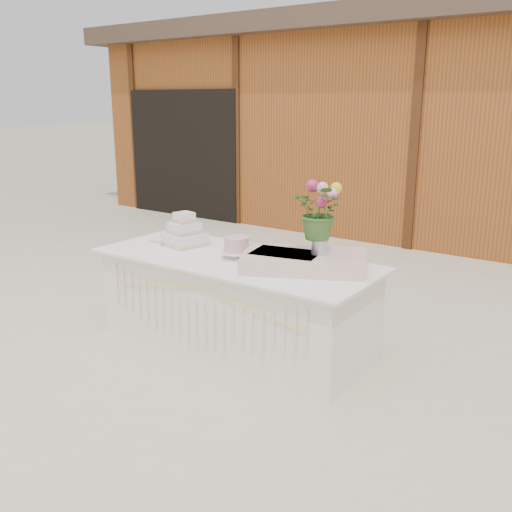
{
  "coord_description": "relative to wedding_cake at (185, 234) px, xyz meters",
  "views": [
    {
      "loc": [
        2.75,
        -3.59,
        2.03
      ],
      "look_at": [
        0.0,
        0.3,
        0.72
      ],
      "focal_mm": 40.0,
      "sensor_mm": 36.0,
      "label": 1
    }
  ],
  "objects": [
    {
      "name": "barn",
      "position": [
        0.62,
        5.91,
        0.81
      ],
      "size": [
        12.6,
        4.6,
        3.3
      ],
      "color": "brown",
      "rests_on": "ground"
    },
    {
      "name": "wedding_cake",
      "position": [
        0.0,
        0.0,
        0.0
      ],
      "size": [
        0.39,
        0.39,
        0.3
      ],
      "rotation": [
        0.0,
        0.0,
        -0.22
      ],
      "color": "silver",
      "rests_on": "cake_table"
    },
    {
      "name": "flower_vase",
      "position": [
        1.35,
        0.04,
        0.1
      ],
      "size": [
        0.12,
        0.12,
        0.16
      ],
      "primitive_type": "cylinder",
      "color": "silver",
      "rests_on": "satin_runner"
    },
    {
      "name": "ground",
      "position": [
        0.63,
        -0.09,
        -0.87
      ],
      "size": [
        80.0,
        80.0,
        0.0
      ],
      "primitive_type": "plane",
      "color": "beige",
      "rests_on": "ground"
    },
    {
      "name": "cake_table",
      "position": [
        0.63,
        -0.09,
        -0.48
      ],
      "size": [
        2.4,
        1.0,
        0.77
      ],
      "color": "white",
      "rests_on": "ground"
    },
    {
      "name": "satin_runner",
      "position": [
        1.25,
        -0.02,
        -0.04
      ],
      "size": [
        1.08,
        0.9,
        0.12
      ],
      "primitive_type": "cube",
      "rotation": [
        0.0,
        0.0,
        0.45
      ],
      "color": "beige",
      "rests_on": "cake_table"
    },
    {
      "name": "loose_flowers",
      "position": [
        -0.32,
        0.04,
        -0.09
      ],
      "size": [
        0.2,
        0.32,
        0.02
      ],
      "primitive_type": null,
      "rotation": [
        0.0,
        0.0,
        0.27
      ],
      "color": "pink",
      "rests_on": "cake_table"
    },
    {
      "name": "pink_cake_stand",
      "position": [
        0.66,
        -0.11,
        0.0
      ],
      "size": [
        0.26,
        0.26,
        0.19
      ],
      "color": "white",
      "rests_on": "cake_table"
    },
    {
      "name": "bouquet",
      "position": [
        1.35,
        0.04,
        0.4
      ],
      "size": [
        0.4,
        0.35,
        0.43
      ],
      "primitive_type": "imported",
      "rotation": [
        0.0,
        0.0,
        -0.03
      ],
      "color": "#365C24",
      "rests_on": "flower_vase"
    }
  ]
}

